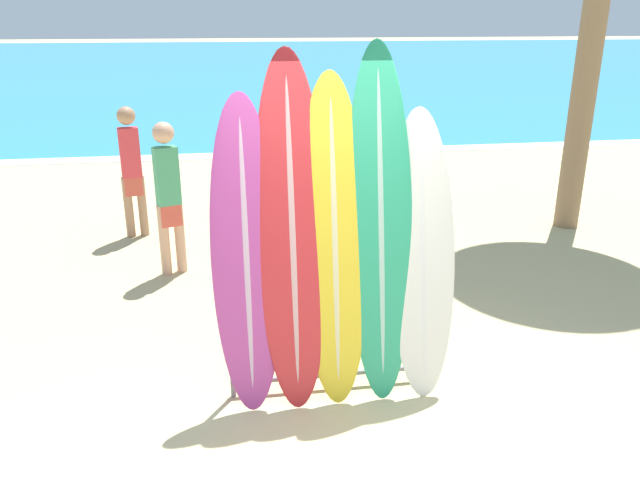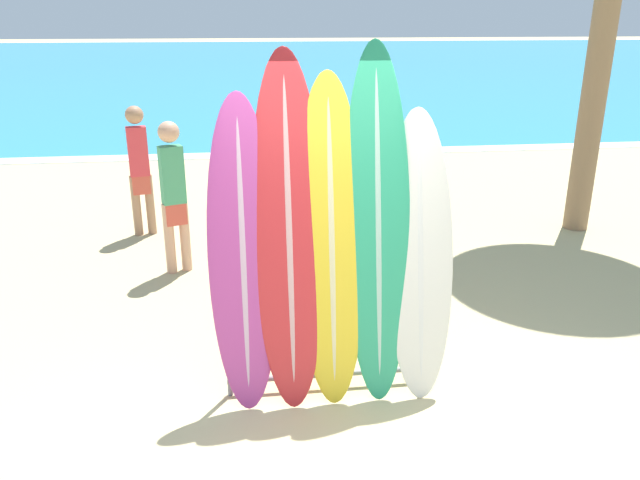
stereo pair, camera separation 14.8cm
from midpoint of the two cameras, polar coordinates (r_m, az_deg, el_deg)
The scene contains 10 objects.
ground_plane at distance 4.62m, azimuth 4.62°, elevation -17.57°, with size 160.00×160.00×0.00m, color tan.
ocean_water at distance 42.50m, azimuth -6.39°, elevation 16.00°, with size 120.00×60.00×0.01m.
surfboard_rack at distance 4.86m, azimuth 2.09°, elevation -8.34°, with size 1.66×0.04×0.94m.
surfboard_slot_0 at distance 4.55m, azimuth -6.12°, elevation -1.44°, with size 0.51×0.52×2.31m.
surfboard_slot_1 at distance 4.54m, azimuth -1.93°, elevation 0.61°, with size 0.54×0.64×2.61m.
surfboard_slot_2 at distance 4.59m, azimuth 1.95°, elevation -0.25°, with size 0.52×0.58×2.45m.
surfboard_slot_3 at distance 4.64m, azimuth 6.19°, elevation 1.22°, with size 0.50×0.61×2.66m.
surfboard_slot_4 at distance 4.77m, azimuth 9.98°, elevation -1.50°, with size 0.52×0.56×2.18m.
person_near_water at distance 8.52m, azimuth -15.71°, elevation 6.51°, with size 0.29×0.23×1.72m.
person_mid_beach at distance 7.12m, azimuth -12.67°, elevation 4.28°, with size 0.29×0.24×1.74m.
Camera 2 is at (-0.74, -3.59, 2.81)m, focal length 35.00 mm.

